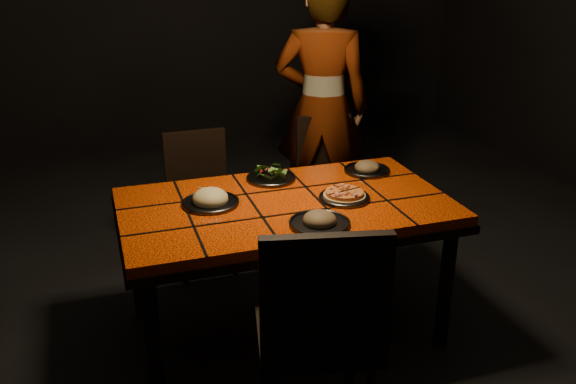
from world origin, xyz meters
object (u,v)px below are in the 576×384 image
object	(u,v)px
chair_far_right	(327,171)
plate_pizza	(344,196)
chair_far_left	(200,191)
plate_pasta	(210,200)
dining_table	(285,216)
diner	(322,108)
chair_near	(320,326)

from	to	relation	value
chair_far_right	plate_pizza	xyz separation A→B (m)	(-0.34, -1.07, 0.28)
plate_pizza	chair_far_right	bearing A→B (deg)	72.26
chair_far_left	plate_pasta	distance (m)	0.87
chair_far_left	plate_pasta	xyz separation A→B (m)	(-0.09, -0.82, 0.28)
dining_table	plate_pasta	xyz separation A→B (m)	(-0.36, 0.08, 0.10)
diner	chair_far_left	bearing A→B (deg)	40.16
dining_table	chair_far_right	bearing A→B (deg)	57.99
chair_near	plate_pasta	bearing A→B (deg)	-63.50
chair_near	diner	distance (m)	2.17
dining_table	chair_far_right	distance (m)	1.20
chair_far_right	chair_near	bearing A→B (deg)	-110.66
dining_table	plate_pizza	size ratio (longest dim) A/B	6.38
chair_far_right	plate_pizza	size ratio (longest dim) A/B	3.37
chair_far_left	plate_pizza	bearing A→B (deg)	-60.59
chair_far_right	plate_pizza	distance (m)	1.16
dining_table	chair_near	xyz separation A→B (m)	(-0.13, -0.82, -0.08)
chair_far_right	plate_pasta	distance (m)	1.38
chair_far_right	plate_pasta	xyz separation A→B (m)	(-0.99, -0.93, 0.28)
chair_far_left	chair_far_right	size ratio (longest dim) A/B	1.00
chair_near	plate_pizza	xyz separation A→B (m)	(0.42, 0.76, 0.18)
chair_far_left	plate_pizza	size ratio (longest dim) A/B	3.38
chair_near	chair_far_right	bearing A→B (deg)	-100.06
dining_table	chair_far_left	bearing A→B (deg)	106.78
diner	plate_pizza	distance (m)	1.30
chair_far_left	plate_pasta	size ratio (longest dim) A/B	3.07
dining_table	chair_near	size ratio (longest dim) A/B	1.58
diner	plate_pizza	size ratio (longest dim) A/B	7.00
dining_table	chair_far_right	size ratio (longest dim) A/B	1.90
diner	plate_pasta	distance (m)	1.49
chair_far_right	plate_pizza	bearing A→B (deg)	-105.81
chair_far_right	diner	distance (m)	0.43
dining_table	plate_pizza	world-z (taller)	plate_pizza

